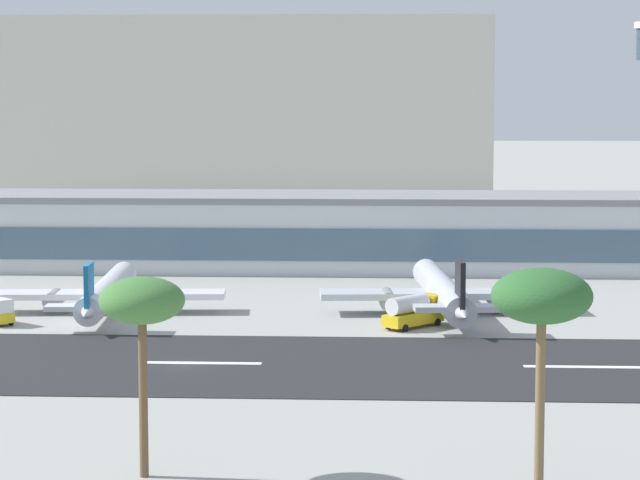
{
  "coord_description": "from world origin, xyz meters",
  "views": [
    {
      "loc": [
        20.96,
        -136.48,
        27.48
      ],
      "look_at": [
        11.87,
        38.54,
        8.88
      ],
      "focal_mm": 76.66,
      "sensor_mm": 36.0,
      "label": 1
    }
  ],
  "objects_px": {
    "palm_tree_2": "(542,299)",
    "distant_hotel_block": "(219,109)",
    "palm_tree_0": "(142,304)",
    "airliner_blue_tail_gate_0": "(106,293)",
    "terminal_building": "(292,231)",
    "service_fuel_truck_2": "(414,311)",
    "airliner_black_tail_gate_1": "(443,293)"
  },
  "relations": [
    {
      "from": "service_fuel_truck_2",
      "to": "distant_hotel_block",
      "type": "bearing_deg",
      "value": 54.95
    },
    {
      "from": "palm_tree_0",
      "to": "palm_tree_2",
      "type": "bearing_deg",
      "value": -2.73
    },
    {
      "from": "terminal_building",
      "to": "service_fuel_truck_2",
      "type": "relative_size",
      "value": 24.29
    },
    {
      "from": "distant_hotel_block",
      "to": "palm_tree_2",
      "type": "height_order",
      "value": "distant_hotel_block"
    },
    {
      "from": "distant_hotel_block",
      "to": "palm_tree_2",
      "type": "xyz_separation_m",
      "value": [
        56.01,
        -265.33,
        -10.4
      ]
    },
    {
      "from": "airliner_black_tail_gate_1",
      "to": "distant_hotel_block",
      "type": "bearing_deg",
      "value": 10.54
    },
    {
      "from": "airliner_blue_tail_gate_0",
      "to": "palm_tree_2",
      "type": "distance_m",
      "value": 88.66
    },
    {
      "from": "palm_tree_0",
      "to": "palm_tree_2",
      "type": "xyz_separation_m",
      "value": [
        28.22,
        -1.34,
        0.78
      ]
    },
    {
      "from": "terminal_building",
      "to": "palm_tree_0",
      "type": "xyz_separation_m",
      "value": [
        -1.99,
        -120.2,
        6.7
      ]
    },
    {
      "from": "terminal_building",
      "to": "airliner_blue_tail_gate_0",
      "type": "height_order",
      "value": "terminal_building"
    },
    {
      "from": "distant_hotel_block",
      "to": "palm_tree_0",
      "type": "distance_m",
      "value": 265.68
    },
    {
      "from": "airliner_blue_tail_gate_0",
      "to": "service_fuel_truck_2",
      "type": "relative_size",
      "value": 4.8
    },
    {
      "from": "terminal_building",
      "to": "palm_tree_0",
      "type": "distance_m",
      "value": 120.41
    },
    {
      "from": "terminal_building",
      "to": "palm_tree_2",
      "type": "distance_m",
      "value": 124.57
    },
    {
      "from": "palm_tree_0",
      "to": "airliner_blue_tail_gate_0",
      "type": "bearing_deg",
      "value": 103.88
    },
    {
      "from": "terminal_building",
      "to": "palm_tree_0",
      "type": "relative_size",
      "value": 13.47
    },
    {
      "from": "airliner_blue_tail_gate_0",
      "to": "palm_tree_0",
      "type": "bearing_deg",
      "value": -170.2
    },
    {
      "from": "distant_hotel_block",
      "to": "service_fuel_truck_2",
      "type": "bearing_deg",
      "value": -76.36
    },
    {
      "from": "distant_hotel_block",
      "to": "terminal_building",
      "type": "bearing_deg",
      "value": -78.3
    },
    {
      "from": "terminal_building",
      "to": "service_fuel_truck_2",
      "type": "bearing_deg",
      "value": -71.48
    },
    {
      "from": "airliner_black_tail_gate_1",
      "to": "service_fuel_truck_2",
      "type": "distance_m",
      "value": 10.72
    },
    {
      "from": "terminal_building",
      "to": "distant_hotel_block",
      "type": "relative_size",
      "value": 1.38
    },
    {
      "from": "distant_hotel_block",
      "to": "palm_tree_0",
      "type": "relative_size",
      "value": 9.76
    },
    {
      "from": "distant_hotel_block",
      "to": "service_fuel_truck_2",
      "type": "height_order",
      "value": "distant_hotel_block"
    },
    {
      "from": "distant_hotel_block",
      "to": "palm_tree_0",
      "type": "height_order",
      "value": "distant_hotel_block"
    },
    {
      "from": "service_fuel_truck_2",
      "to": "palm_tree_2",
      "type": "distance_m",
      "value": 67.71
    },
    {
      "from": "palm_tree_0",
      "to": "palm_tree_2",
      "type": "height_order",
      "value": "palm_tree_2"
    },
    {
      "from": "distant_hotel_block",
      "to": "palm_tree_2",
      "type": "relative_size",
      "value": 9.14
    },
    {
      "from": "palm_tree_2",
      "to": "distant_hotel_block",
      "type": "bearing_deg",
      "value": 101.92
    },
    {
      "from": "airliner_black_tail_gate_1",
      "to": "palm_tree_0",
      "type": "bearing_deg",
      "value": 157.06
    },
    {
      "from": "distant_hotel_block",
      "to": "palm_tree_0",
      "type": "xyz_separation_m",
      "value": [
        27.79,
        -263.99,
        -11.18
      ]
    },
    {
      "from": "terminal_building",
      "to": "service_fuel_truck_2",
      "type": "height_order",
      "value": "terminal_building"
    }
  ]
}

